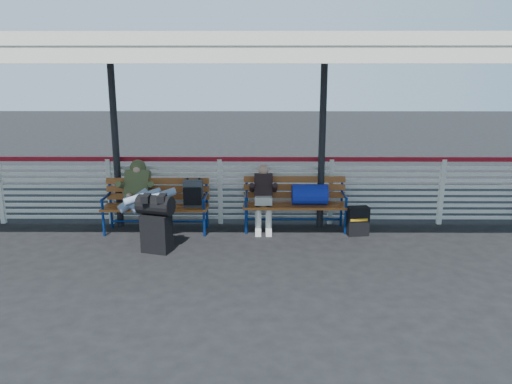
{
  "coord_description": "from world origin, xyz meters",
  "views": [
    {
      "loc": [
        0.71,
        -6.88,
        2.69
      ],
      "look_at": [
        0.66,
        1.0,
        0.81
      ],
      "focal_mm": 35.0,
      "sensor_mm": 36.0,
      "label": 1
    }
  ],
  "objects_px": {
    "bench_left": "(168,198)",
    "bench_right": "(303,196)",
    "suitcase_side": "(358,221)",
    "luggage_stack": "(156,221)",
    "traveler_man": "(143,195)",
    "companion_person": "(263,197)"
  },
  "relations": [
    {
      "from": "bench_left",
      "to": "bench_right",
      "type": "xyz_separation_m",
      "value": [
        2.34,
        0.11,
        0.01
      ]
    },
    {
      "from": "bench_left",
      "to": "suitcase_side",
      "type": "distance_m",
      "value": 3.28
    },
    {
      "from": "luggage_stack",
      "to": "traveler_man",
      "type": "xyz_separation_m",
      "value": [
        -0.35,
        0.69,
        0.24
      ]
    },
    {
      "from": "bench_left",
      "to": "bench_right",
      "type": "relative_size",
      "value": 1.0
    },
    {
      "from": "luggage_stack",
      "to": "suitcase_side",
      "type": "relative_size",
      "value": 1.81
    },
    {
      "from": "suitcase_side",
      "to": "bench_left",
      "type": "bearing_deg",
      "value": 168.8
    },
    {
      "from": "bench_left",
      "to": "suitcase_side",
      "type": "xyz_separation_m",
      "value": [
        3.25,
        -0.19,
        -0.35
      ]
    },
    {
      "from": "luggage_stack",
      "to": "companion_person",
      "type": "height_order",
      "value": "companion_person"
    },
    {
      "from": "bench_right",
      "to": "traveler_man",
      "type": "xyz_separation_m",
      "value": [
        -2.68,
        -0.46,
        0.13
      ]
    },
    {
      "from": "bench_left",
      "to": "suitcase_side",
      "type": "bearing_deg",
      "value": -3.35
    },
    {
      "from": "bench_left",
      "to": "traveler_man",
      "type": "relative_size",
      "value": 1.1
    },
    {
      "from": "companion_person",
      "to": "bench_left",
      "type": "bearing_deg",
      "value": -176.29
    },
    {
      "from": "traveler_man",
      "to": "suitcase_side",
      "type": "distance_m",
      "value": 3.63
    },
    {
      "from": "bench_left",
      "to": "bench_right",
      "type": "distance_m",
      "value": 2.34
    },
    {
      "from": "companion_person",
      "to": "suitcase_side",
      "type": "height_order",
      "value": "companion_person"
    },
    {
      "from": "bench_right",
      "to": "suitcase_side",
      "type": "bearing_deg",
      "value": -18.21
    },
    {
      "from": "bench_right",
      "to": "suitcase_side",
      "type": "relative_size",
      "value": 3.63
    },
    {
      "from": "luggage_stack",
      "to": "bench_left",
      "type": "height_order",
      "value": "bench_left"
    },
    {
      "from": "bench_left",
      "to": "companion_person",
      "type": "xyz_separation_m",
      "value": [
        1.65,
        0.11,
        0.0
      ]
    },
    {
      "from": "suitcase_side",
      "to": "traveler_man",
      "type": "bearing_deg",
      "value": 174.62
    },
    {
      "from": "luggage_stack",
      "to": "bench_right",
      "type": "distance_m",
      "value": 2.6
    },
    {
      "from": "suitcase_side",
      "to": "bench_right",
      "type": "bearing_deg",
      "value": 153.94
    }
  ]
}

